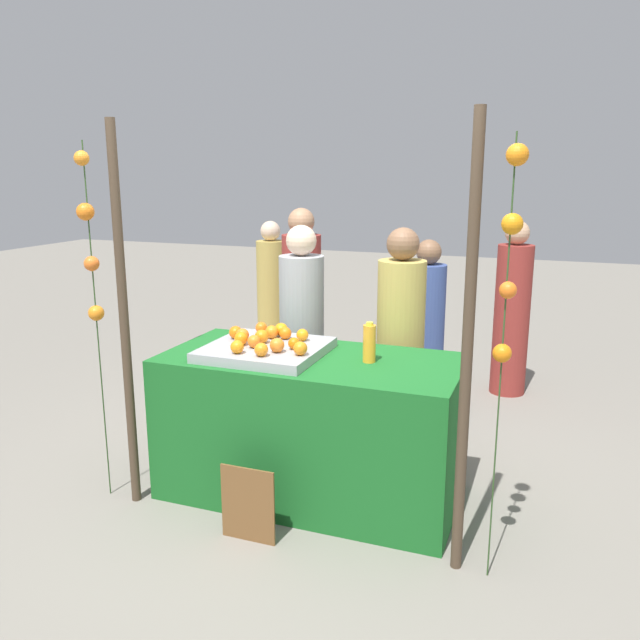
% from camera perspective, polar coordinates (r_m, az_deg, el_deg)
% --- Properties ---
extents(ground_plane, '(24.00, 24.00, 0.00)m').
position_cam_1_polar(ground_plane, '(4.28, -0.73, -14.95)').
color(ground_plane, gray).
extents(stall_counter, '(1.82, 0.88, 0.90)m').
position_cam_1_polar(stall_counter, '(4.08, -0.75, -9.37)').
color(stall_counter, '#196023').
rests_on(stall_counter, ground_plane).
extents(orange_tray, '(0.70, 0.68, 0.06)m').
position_cam_1_polar(orange_tray, '(4.00, -4.82, -2.63)').
color(orange_tray, '#9EA0A5').
rests_on(orange_tray, stall_counter).
extents(orange_0, '(0.08, 0.08, 0.08)m').
position_cam_1_polar(orange_0, '(3.75, -1.81, -2.52)').
color(orange_0, orange).
rests_on(orange_0, orange_tray).
extents(orange_1, '(0.08, 0.08, 0.08)m').
position_cam_1_polar(orange_1, '(3.82, -7.34, -2.38)').
color(orange_1, orange).
rests_on(orange_1, orange_tray).
extents(orange_2, '(0.08, 0.08, 0.08)m').
position_cam_1_polar(orange_2, '(3.93, -5.86, -1.90)').
color(orange_2, orange).
rests_on(orange_2, orange_tray).
extents(orange_3, '(0.08, 0.08, 0.08)m').
position_cam_1_polar(orange_3, '(4.26, -5.22, -0.69)').
color(orange_3, orange).
rests_on(orange_3, orange_tray).
extents(orange_4, '(0.07, 0.07, 0.07)m').
position_cam_1_polar(orange_4, '(3.88, -2.32, -2.08)').
color(orange_4, orange).
rests_on(orange_4, orange_tray).
extents(orange_5, '(0.09, 0.09, 0.09)m').
position_cam_1_polar(orange_5, '(3.82, -3.82, -2.24)').
color(orange_5, orange).
rests_on(orange_5, orange_tray).
extents(orange_6, '(0.08, 0.08, 0.08)m').
position_cam_1_polar(orange_6, '(4.08, -6.88, -1.32)').
color(orange_6, orange).
rests_on(orange_6, orange_tray).
extents(orange_7, '(0.08, 0.08, 0.08)m').
position_cam_1_polar(orange_7, '(4.11, -3.08, -1.17)').
color(orange_7, orange).
rests_on(orange_7, orange_tray).
extents(orange_8, '(0.08, 0.08, 0.08)m').
position_cam_1_polar(orange_8, '(3.74, -5.22, -2.63)').
color(orange_8, orange).
rests_on(orange_8, orange_tray).
extents(orange_9, '(0.09, 0.09, 0.09)m').
position_cam_1_polar(orange_9, '(4.13, -4.30, -1.06)').
color(orange_9, orange).
rests_on(orange_9, orange_tray).
extents(orange_10, '(0.09, 0.09, 0.09)m').
position_cam_1_polar(orange_10, '(4.02, -5.18, -1.46)').
color(orange_10, orange).
rests_on(orange_10, orange_tray).
extents(orange_11, '(0.08, 0.08, 0.08)m').
position_cam_1_polar(orange_11, '(3.99, -7.01, -1.65)').
color(orange_11, orange).
rests_on(orange_11, orange_tray).
extents(orange_12, '(0.09, 0.09, 0.09)m').
position_cam_1_polar(orange_12, '(4.19, -3.45, -0.85)').
color(orange_12, orange).
rests_on(orange_12, orange_tray).
extents(orange_13, '(0.08, 0.08, 0.08)m').
position_cam_1_polar(orange_13, '(4.07, -1.57, -1.33)').
color(orange_13, orange).
rests_on(orange_13, orange_tray).
extents(orange_14, '(0.08, 0.08, 0.08)m').
position_cam_1_polar(orange_14, '(4.15, -7.48, -1.09)').
color(orange_14, orange).
rests_on(orange_14, orange_tray).
extents(juice_bottle, '(0.08, 0.08, 0.24)m').
position_cam_1_polar(juice_bottle, '(3.82, 4.39, -2.06)').
color(juice_bottle, '#FAA028').
rests_on(juice_bottle, stall_counter).
extents(chalkboard_sign, '(0.32, 0.03, 0.45)m').
position_cam_1_polar(chalkboard_sign, '(3.72, -6.34, -15.95)').
color(chalkboard_sign, brown).
rests_on(chalkboard_sign, ground_plane).
extents(vendor_left, '(0.33, 0.33, 1.63)m').
position_cam_1_polar(vendor_left, '(4.77, -1.61, -2.09)').
color(vendor_left, '#99999E').
rests_on(vendor_left, ground_plane).
extents(vendor_right, '(0.33, 0.33, 1.64)m').
position_cam_1_polar(vendor_right, '(4.52, 7.08, -3.02)').
color(vendor_right, tan).
rests_on(vendor_right, ground_plane).
extents(crowd_person_0, '(0.30, 0.30, 1.48)m').
position_cam_1_polar(crowd_person_0, '(5.32, 9.33, -1.45)').
color(crowd_person_0, '#384C8C').
rests_on(crowd_person_0, ground_plane).
extents(crowd_person_1, '(0.30, 0.30, 1.51)m').
position_cam_1_polar(crowd_person_1, '(6.76, -4.30, 1.91)').
color(crowd_person_1, tan).
rests_on(crowd_person_1, ground_plane).
extents(crowd_person_2, '(0.34, 0.34, 1.70)m').
position_cam_1_polar(crowd_person_2, '(5.69, -1.62, 0.73)').
color(crowd_person_2, maroon).
rests_on(crowd_person_2, ground_plane).
extents(crowd_person_3, '(0.32, 0.32, 1.58)m').
position_cam_1_polar(crowd_person_3, '(6.08, 16.60, 0.45)').
color(crowd_person_3, maroon).
rests_on(crowd_person_3, ground_plane).
extents(canopy_post_left, '(0.06, 0.06, 2.30)m').
position_cam_1_polar(canopy_post_left, '(3.95, -16.94, -0.12)').
color(canopy_post_left, '#473828').
rests_on(canopy_post_left, ground_plane).
extents(canopy_post_right, '(0.06, 0.06, 2.30)m').
position_cam_1_polar(canopy_post_right, '(3.18, 12.87, -3.02)').
color(canopy_post_right, '#473828').
rests_on(canopy_post_right, ground_plane).
extents(garland_strand_left, '(0.11, 0.11, 2.18)m').
position_cam_1_polar(garland_strand_left, '(4.00, -19.74, 6.40)').
color(garland_strand_left, '#2D4C23').
rests_on(garland_strand_left, ground_plane).
extents(garland_strand_right, '(0.10, 0.10, 2.18)m').
position_cam_1_polar(garland_strand_right, '(3.04, 16.49, 5.99)').
color(garland_strand_right, '#2D4C23').
rests_on(garland_strand_right, ground_plane).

